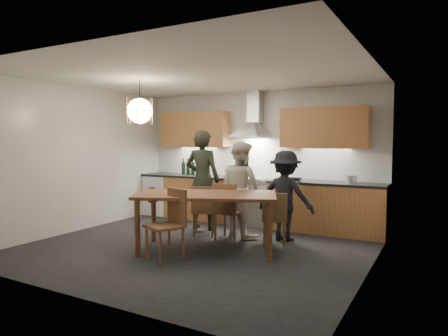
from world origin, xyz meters
The scene contains 17 objects.
ground centered at (0.00, 0.00, 0.00)m, with size 5.00×5.00×0.00m, color black.
room_shell centered at (0.00, 0.00, 1.71)m, with size 5.02×4.52×2.61m.
counter_run centered at (0.02, 1.95, 0.45)m, with size 5.00×0.62×0.90m.
range_stove centered at (0.00, 1.94, 0.44)m, with size 0.90×0.60×0.92m.
wall_fixtures centered at (0.00, 2.07, 1.87)m, with size 4.30×0.54×1.10m.
pendant_lamp centered at (-1.00, -0.10, 2.10)m, with size 0.43×0.43×0.70m.
dining_table centered at (0.23, -0.08, 0.75)m, with size 2.25×1.72×0.85m.
chair_back_left centered at (-0.28, 0.65, 0.49)m, with size 0.51×0.51×0.86m.
chair_back_mid centered at (0.20, 0.60, 0.54)m, with size 0.44×0.44×0.94m.
chair_back_right centered at (1.02, 0.64, 0.48)m, with size 0.49×0.49×0.84m.
chair_front centered at (0.02, -0.69, 0.56)m, with size 0.57×0.57×0.97m.
person_left centered at (-0.58, 1.11, 0.91)m, with size 0.66×0.44×1.82m, color black.
person_mid centered at (0.26, 0.99, 0.81)m, with size 0.79×0.61×1.62m, color beige.
person_right centered at (1.03, 1.07, 0.73)m, with size 0.95×0.54×1.47m, color black.
mixing_bowl centered at (0.89, 1.95, 0.94)m, with size 0.31×0.31×0.08m, color #ADADB1.
stock_pot centered at (1.91, 1.91, 0.96)m, with size 0.18×0.18×0.13m, color #BAB9BD.
wine_bottles centered at (-1.38, 2.00, 1.07)m, with size 0.56×0.08×0.34m.
Camera 1 is at (3.27, -5.05, 1.64)m, focal length 32.00 mm.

